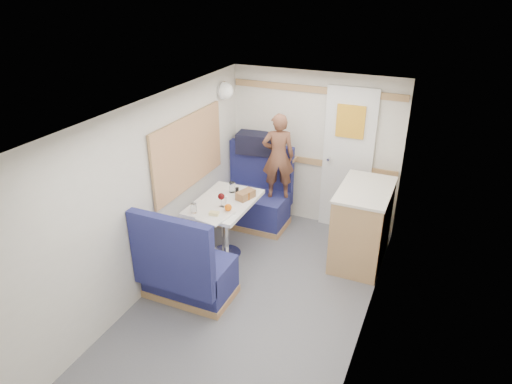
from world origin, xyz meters
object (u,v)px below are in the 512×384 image
at_px(cheese_block, 214,214).
at_px(wine_glass, 221,197).
at_px(salt_grinder, 226,200).
at_px(dinette_table, 225,213).
at_px(bread_loaf, 246,195).
at_px(orange_fruit, 228,207).
at_px(duffel_bag, 258,143).
at_px(galley_counter, 362,224).
at_px(person, 278,156).
at_px(pepper_grinder, 237,192).
at_px(bench_far, 255,202).
at_px(beer_glass, 247,196).
at_px(tumbler_left, 194,208).
at_px(bench_near, 186,273).
at_px(dome_light, 225,91).
at_px(tray, 215,216).
at_px(tumbler_mid, 232,187).

height_order(cheese_block, wine_glass, wine_glass).
xyz_separation_m(wine_glass, salt_grinder, (0.01, 0.11, -0.08)).
distance_m(dinette_table, salt_grinder, 0.20).
bearing_deg(cheese_block, bread_loaf, 76.38).
bearing_deg(orange_fruit, salt_grinder, 121.88).
height_order(dinette_table, duffel_bag, duffel_bag).
height_order(galley_counter, person, person).
relative_size(galley_counter, pepper_grinder, 9.01).
xyz_separation_m(bench_far, wine_glass, (0.04, -1.00, 0.54)).
xyz_separation_m(bench_far, orange_fruit, (0.16, -1.08, 0.48)).
bearing_deg(beer_glass, salt_grinder, -136.00).
bearing_deg(person, wine_glass, 52.35).
bearing_deg(salt_grinder, tumbler_left, -122.17).
height_order(bench_near, orange_fruit, bench_near).
bearing_deg(salt_grinder, bread_loaf, 52.24).
xyz_separation_m(bench_far, tumbler_left, (-0.17, -1.24, 0.47)).
bearing_deg(dome_light, pepper_grinder, -54.96).
distance_m(tray, pepper_grinder, 0.55).
relative_size(tray, cheese_block, 3.52).
xyz_separation_m(bench_near, galley_counter, (1.47, 1.41, 0.17)).
xyz_separation_m(dome_light, beer_glass, (0.61, -0.71, -0.98)).
bearing_deg(duffel_bag, tumbler_left, -101.72).
distance_m(person, salt_grinder, 0.97).
xyz_separation_m(dinette_table, tumbler_left, (-0.17, -0.38, 0.21)).
bearing_deg(tumbler_mid, cheese_block, -81.79).
bearing_deg(tumbler_left, dinette_table, 65.65).
bearing_deg(beer_glass, wine_glass, -123.43).
height_order(bench_far, orange_fruit, bench_far).
distance_m(dinette_table, bench_near, 0.90).
bearing_deg(orange_fruit, beer_glass, 79.87).
xyz_separation_m(duffel_bag, wine_glass, (0.10, -1.26, -0.19)).
relative_size(bench_far, tumbler_left, 9.90).
relative_size(cheese_block, beer_glass, 1.10).
height_order(salt_grinder, bread_loaf, bread_loaf).
bearing_deg(bench_far, beer_glass, -72.72).
bearing_deg(person, orange_fruit, 59.51).
bearing_deg(duffel_bag, galley_counter, -28.03).
height_order(dinette_table, salt_grinder, salt_grinder).
bearing_deg(tumbler_left, person, 68.85).
bearing_deg(wine_glass, bread_loaf, 62.68).
xyz_separation_m(tumbler_mid, salt_grinder, (0.07, -0.28, -0.02)).
relative_size(dome_light, wine_glass, 1.19).
xyz_separation_m(duffel_bag, pepper_grinder, (0.14, -0.93, -0.26)).
bearing_deg(beer_glass, tumbler_mid, 156.16).
xyz_separation_m(bench_near, salt_grinder, (0.05, 0.83, 0.46)).
height_order(dome_light, pepper_grinder, dome_light).
height_order(person, salt_grinder, person).
xyz_separation_m(bench_far, galley_counter, (1.47, -0.31, 0.17)).
relative_size(tray, orange_fruit, 4.53).
distance_m(duffel_bag, wine_glass, 1.28).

